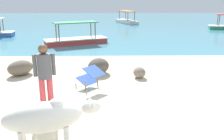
# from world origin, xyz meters

# --- Properties ---
(water_surface) EXTENTS (60.00, 36.00, 0.03)m
(water_surface) POSITION_xyz_m (0.00, 22.00, 0.00)
(water_surface) COLOR teal
(water_surface) RESTS_ON ground
(cow) EXTENTS (1.75, 0.82, 0.97)m
(cow) POSITION_xyz_m (-1.74, -0.26, 0.68)
(cow) COLOR silver
(cow) RESTS_ON sand_beach
(deck_chair_near) EXTENTS (0.93, 0.90, 0.68)m
(deck_chair_near) POSITION_xyz_m (-1.19, 2.78, 0.42)
(deck_chair_near) COLOR olive
(deck_chair_near) RESTS_ON sand_beach
(person_standing) EXTENTS (0.49, 0.32, 1.62)m
(person_standing) POSITION_xyz_m (-2.13, 1.35, 0.99)
(person_standing) COLOR #CC3D47
(person_standing) RESTS_ON sand_beach
(shore_rock_large) EXTENTS (0.49, 0.58, 0.37)m
(shore_rock_large) POSITION_xyz_m (0.41, 3.79, 0.22)
(shore_rock_large) COLOR gray
(shore_rock_large) RESTS_ON sand_beach
(shore_rock_small) EXTENTS (1.10, 1.14, 0.52)m
(shore_rock_small) POSITION_xyz_m (-3.74, 4.16, 0.30)
(shore_rock_small) COLOR #6B5B4C
(shore_rock_small) RESTS_ON sand_beach
(shore_rock_flat) EXTENTS (1.02, 1.08, 0.56)m
(shore_rock_flat) POSITION_xyz_m (-1.00, 4.27, 0.32)
(shore_rock_flat) COLOR brown
(shore_rock_flat) RESTS_ON sand_beach
(boat_white) EXTENTS (2.40, 3.84, 1.29)m
(boat_white) POSITION_xyz_m (1.37, 22.33, 0.29)
(boat_white) COLOR white
(boat_white) RESTS_ON water_surface
(boat_red) EXTENTS (3.83, 2.51, 1.29)m
(boat_red) POSITION_xyz_m (-2.55, 10.29, 0.29)
(boat_red) COLOR #C63833
(boat_red) RESTS_ON water_surface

